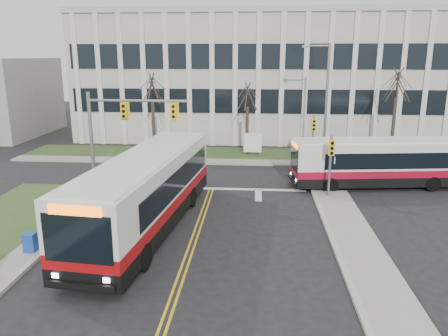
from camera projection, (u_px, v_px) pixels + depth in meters
ground at (193, 241)px, 20.14m from camera, size 120.00×120.00×0.00m
sidewalk_east at (392, 308)px, 14.75m from camera, size 2.00×26.00×0.14m
sidewalk_cross at (284, 163)px, 34.42m from camera, size 44.00×1.60×0.14m
building_lawn at (282, 155)px, 37.13m from camera, size 44.00×5.00×0.12m
office_building at (278, 77)px, 47.21m from camera, size 40.00×16.00×12.00m
mast_arm_signal at (117, 124)px, 26.39m from camera, size 6.11×0.38×6.20m
signal_pole_near at (331, 157)px, 25.64m from camera, size 0.34×0.39×3.80m
signal_pole_far at (313, 132)px, 33.84m from camera, size 0.34×0.39×3.80m
streetlight at (325, 97)px, 33.87m from camera, size 2.15×0.25×9.20m
directory_sign at (253, 143)px, 36.55m from camera, size 1.50×0.12×2.00m
tree_left at (152, 90)px, 36.56m from camera, size 1.80×1.80×7.70m
tree_mid at (247, 98)px, 36.32m from camera, size 1.80×1.80×6.82m
tree_right at (397, 86)px, 34.99m from camera, size 1.80×1.80×8.25m
bus_main at (147, 193)px, 21.31m from camera, size 4.32×13.76×3.61m
bus_cross at (382, 164)px, 28.12m from camera, size 11.70×3.88×3.06m
newspaper_box_blue at (30, 244)px, 18.75m from camera, size 0.50×0.45×0.95m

